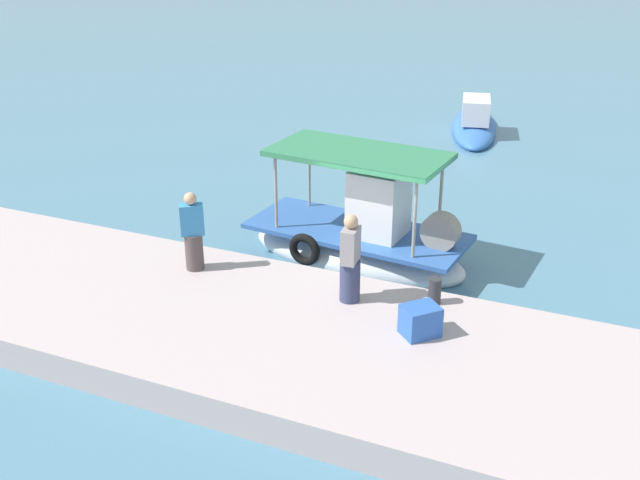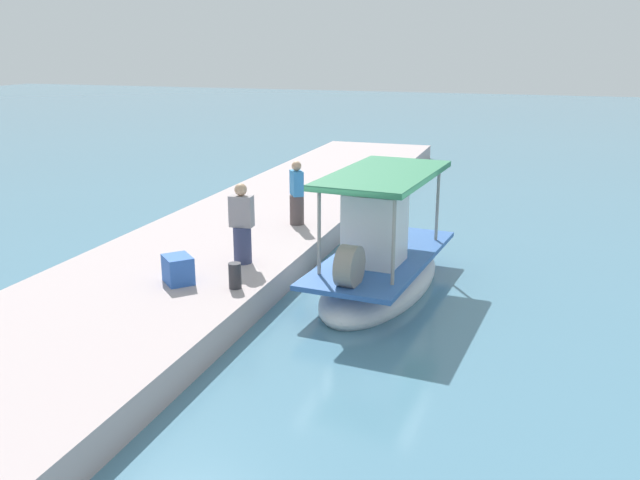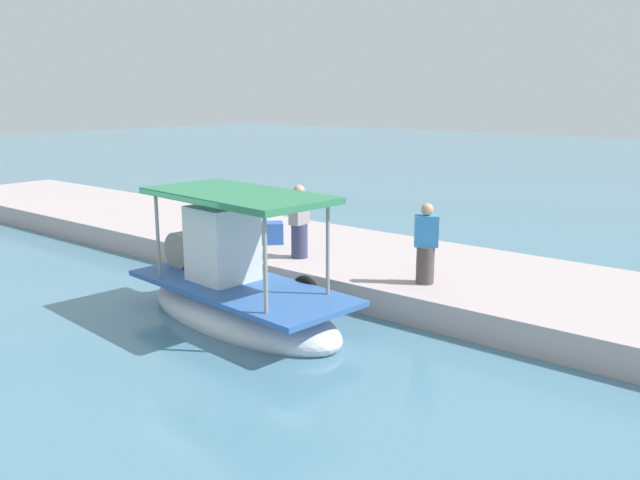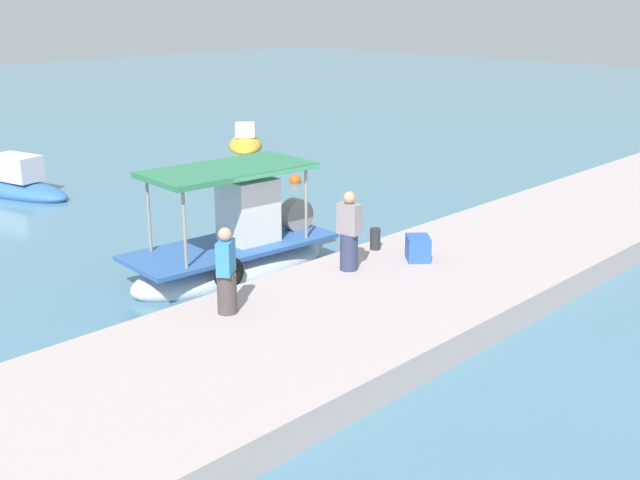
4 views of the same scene
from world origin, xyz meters
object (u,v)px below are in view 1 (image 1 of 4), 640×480
mooring_bollard (435,291)px  moored_boat_near (474,124)px  main_fishing_boat (360,239)px  fisherman_near_bollard (193,235)px  cargo_crate (420,321)px  fisherman_by_crate (350,262)px

mooring_bollard → moored_boat_near: moored_boat_near is taller
main_fishing_boat → mooring_bollard: size_ratio=10.51×
fisherman_near_bollard → cargo_crate: fisherman_near_bollard is taller
fisherman_by_crate → moored_boat_near: 14.23m
fisherman_by_crate → fisherman_near_bollard: bearing=-179.9°
fisherman_near_bollard → fisherman_by_crate: size_ratio=0.96×
cargo_crate → mooring_bollard: bearing=93.3°
mooring_bollard → moored_boat_near: 13.86m
fisherman_by_crate → moored_boat_near: size_ratio=0.31×
fisherman_near_bollard → fisherman_by_crate: 3.34m
fisherman_near_bollard → fisherman_by_crate: (3.34, 0.00, 0.03)m
fisherman_by_crate → mooring_bollard: 1.64m
fisherman_by_crate → mooring_bollard: fisherman_by_crate is taller
main_fishing_boat → fisherman_by_crate: main_fishing_boat is taller
moored_boat_near → fisherman_near_bollard: bearing=-100.2°
fisherman_by_crate → moored_boat_near: fisherman_by_crate is taller
fisherman_by_crate → cargo_crate: fisherman_by_crate is taller
main_fishing_boat → fisherman_by_crate: bearing=-73.6°
main_fishing_boat → moored_boat_near: main_fishing_boat is taller
fisherman_near_bollard → main_fishing_boat: bearing=47.9°
cargo_crate → moored_boat_near: bearing=98.9°
cargo_crate → moored_boat_near: 15.02m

